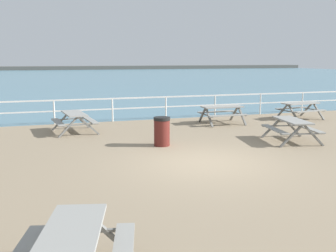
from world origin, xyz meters
TOP-DOWN VIEW (x-y plane):
  - ground_plane at (0.00, 0.00)m, footprint 30.00×24.00m
  - sea_band at (0.00, 52.75)m, footprint 142.00×90.00m
  - distant_shoreline at (0.00, 95.75)m, footprint 142.00×6.00m
  - seaward_railing at (0.00, 7.75)m, footprint 23.07×0.07m
  - picnic_table_near_left at (-3.12, 5.57)m, footprint 1.74×1.97m
  - picnic_table_near_right at (3.25, 5.71)m, footprint 1.81×1.56m
  - picnic_table_mid_centre at (7.39, 5.81)m, footprint 1.98×1.74m
  - picnic_table_far_right at (-3.88, -4.98)m, footprint 1.89×2.11m
  - picnic_table_seaward at (3.92, 1.60)m, footprint 1.79×2.02m
  - litter_bin at (-0.54, 2.36)m, footprint 0.55×0.55m

SIDE VIEW (x-z plane):
  - ground_plane at x=0.00m, z-range -0.20..0.00m
  - sea_band at x=0.00m, z-range 0.00..0.00m
  - distant_shoreline at x=0.00m, z-range -0.90..0.90m
  - litter_bin at x=-0.54m, z-range 0.00..0.95m
  - picnic_table_near_left at x=-3.12m, z-range 0.19..0.98m
  - picnic_table_near_right at x=3.25m, z-range 0.19..0.98m
  - picnic_table_mid_centre at x=7.39m, z-range 0.19..0.98m
  - picnic_table_far_right at x=-3.88m, z-range 0.19..0.98m
  - picnic_table_seaward at x=3.92m, z-range 0.19..0.98m
  - seaward_railing at x=0.00m, z-range 0.23..1.31m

